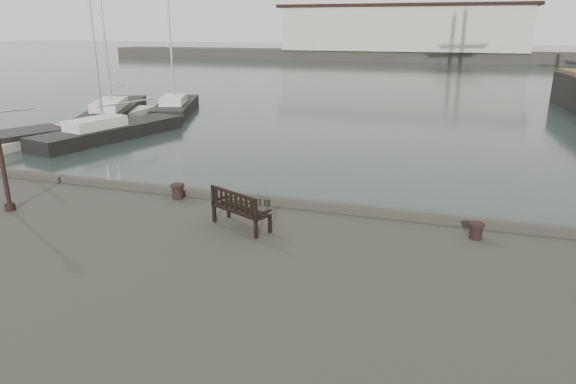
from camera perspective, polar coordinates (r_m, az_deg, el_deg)
name	(u,v)px	position (r m, az deg, el deg)	size (l,w,h in m)	color
ground	(317,257)	(15.23, 3.21, -7.25)	(400.00, 400.00, 0.00)	black
pontoon	(31,138)	(33.69, -26.65, 5.37)	(2.00, 24.00, 0.50)	beige
breakwater	(419,38)	(105.67, 14.36, 16.20)	(140.00, 9.50, 12.20)	#383530
bench	(240,216)	(13.13, -5.30, -2.67)	(1.78, 1.24, 0.97)	black
bollard_left	(178,191)	(15.65, -12.15, 0.06)	(0.42, 0.42, 0.44)	black
bollard_right	(476,231)	(13.25, 20.17, -4.08)	(0.37, 0.37, 0.39)	black
yacht_b	(114,113)	(41.14, -18.73, 8.27)	(7.57, 12.59, 16.23)	black
yacht_c	(111,135)	(32.92, -19.09, 6.02)	(4.62, 10.14, 13.23)	black
yacht_d	(176,109)	(42.05, -12.33, 8.97)	(5.65, 9.61, 11.77)	black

